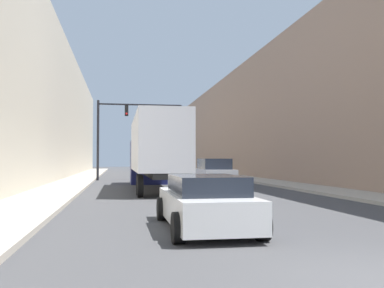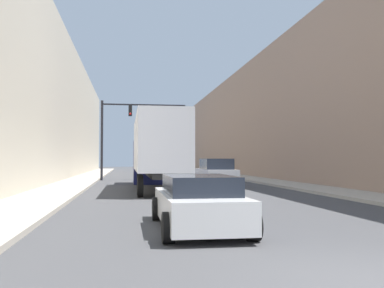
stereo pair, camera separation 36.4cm
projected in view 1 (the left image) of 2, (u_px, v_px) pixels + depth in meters
name	position (u px, v px, depth m)	size (l,w,h in m)	color
sidewalk_right	(247.00, 179.00, 36.61)	(2.60, 80.00, 0.15)	#B2A899
sidewalk_left	(79.00, 180.00, 34.26)	(2.60, 80.00, 0.15)	#B2A899
building_right	(293.00, 114.00, 37.54)	(6.00, 80.00, 11.34)	#997A66
building_left	(24.00, 105.00, 33.75)	(6.00, 80.00, 12.05)	#BCB29E
semi_truck	(154.00, 150.00, 24.99)	(2.47, 13.67, 4.01)	silver
sedan_car	(205.00, 203.00, 10.44)	(2.02, 4.67, 1.31)	silver
suv_car	(213.00, 174.00, 26.65)	(2.14, 4.81, 1.76)	#B7B7BC
traffic_signal_gantry	(118.00, 125.00, 35.47)	(7.05, 0.35, 6.60)	black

